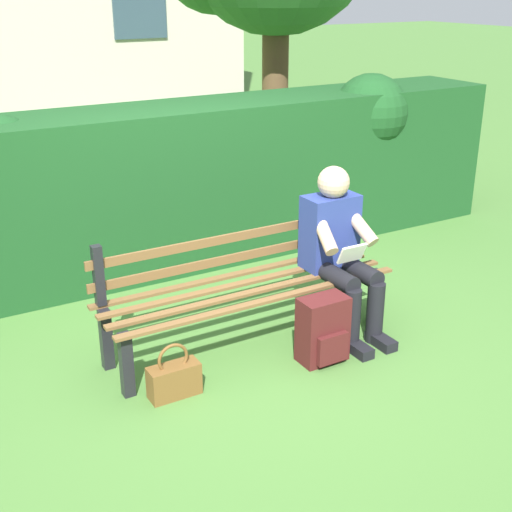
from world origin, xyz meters
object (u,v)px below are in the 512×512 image
at_px(handbag, 174,379).
at_px(park_bench, 244,285).
at_px(person_seated, 340,247).
at_px(backpack, 323,330).

bearing_deg(handbag, park_bench, -150.47).
distance_m(park_bench, person_seated, 0.71).
relative_size(person_seated, handbag, 3.31).
bearing_deg(backpack, handbag, -5.72).
height_order(park_bench, backpack, park_bench).
distance_m(backpack, handbag, 1.02).
distance_m(park_bench, backpack, 0.62).
bearing_deg(person_seated, handbag, 9.50).
bearing_deg(backpack, park_bench, -57.99).
relative_size(person_seated, backpack, 2.61).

